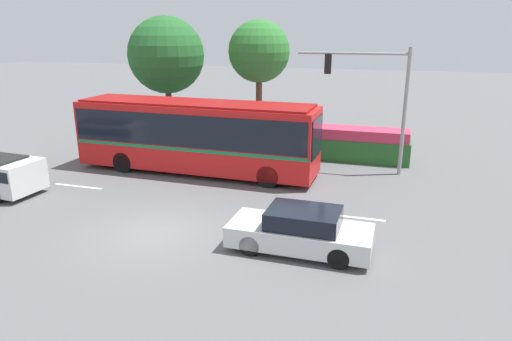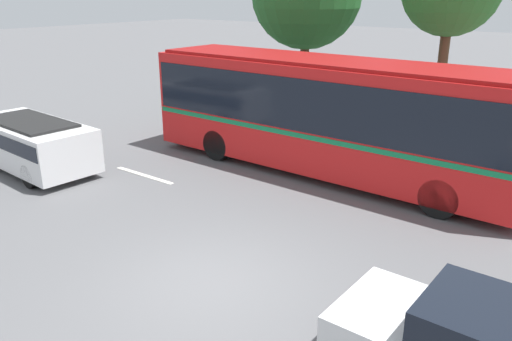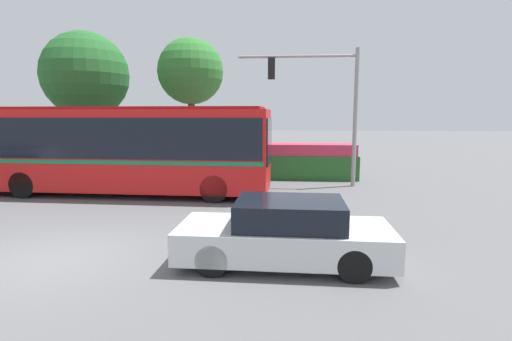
{
  "view_description": "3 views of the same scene",
  "coord_description": "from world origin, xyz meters",
  "views": [
    {
      "loc": [
        7.5,
        -12.76,
        6.64
      ],
      "look_at": [
        2.68,
        3.06,
        1.54
      ],
      "focal_mm": 32.19,
      "sensor_mm": 36.0,
      "label": 1
    },
    {
      "loc": [
        5.81,
        -6.24,
        5.26
      ],
      "look_at": [
        -1.13,
        2.94,
        1.2
      ],
      "focal_mm": 35.81,
      "sensor_mm": 36.0,
      "label": 2
    },
    {
      "loc": [
        5.04,
        -7.63,
        3.12
      ],
      "look_at": [
        3.97,
        5.39,
        1.21
      ],
      "focal_mm": 26.83,
      "sensor_mm": 36.0,
      "label": 3
    }
  ],
  "objects": [
    {
      "name": "lane_stripe_near",
      "position": [
        6.33,
        3.25,
        0.01
      ],
      "size": [
        2.4,
        0.16,
        0.01
      ],
      "primitive_type": "cube",
      "color": "silver",
      "rests_on": "ground"
    },
    {
      "name": "city_bus",
      "position": [
        -1.46,
        6.83,
        1.94
      ],
      "size": [
        11.72,
        2.85,
        3.41
      ],
      "rotation": [
        0.0,
        0.0,
        -0.02
      ],
      "color": "red",
      "rests_on": "ground"
    },
    {
      "name": "street_tree_left",
      "position": [
        -5.64,
        12.26,
        5.18
      ],
      "size": [
        4.48,
        4.48,
        7.44
      ],
      "color": "brown",
      "rests_on": "ground"
    },
    {
      "name": "traffic_light_pole",
      "position": [
        6.7,
        9.27,
        3.94
      ],
      "size": [
        5.14,
        0.24,
        5.91
      ],
      "rotation": [
        0.0,
        0.0,
        3.14
      ],
      "color": "gray",
      "rests_on": "ground"
    },
    {
      "name": "flowering_hedge",
      "position": [
        3.8,
        11.22,
        0.84
      ],
      "size": [
        9.28,
        1.59,
        1.71
      ],
      "color": "#286028",
      "rests_on": "ground"
    },
    {
      "name": "sedan_foreground",
      "position": [
        5.03,
        0.13,
        0.65
      ],
      "size": [
        4.46,
        1.88,
        1.37
      ],
      "rotation": [
        0.0,
        0.0,
        3.13
      ],
      "color": "silver",
      "rests_on": "ground"
    },
    {
      "name": "lane_stripe_mid",
      "position": [
        -5.6,
        3.25,
        0.01
      ],
      "size": [
        2.4,
        0.16,
        0.01
      ],
      "primitive_type": "cube",
      "color": "silver",
      "rests_on": "ground"
    },
    {
      "name": "street_tree_centre",
      "position": [
        -0.2,
        13.13,
        5.4
      ],
      "size": [
        3.53,
        3.53,
        7.2
      ],
      "color": "brown",
      "rests_on": "ground"
    },
    {
      "name": "ground_plane",
      "position": [
        0.0,
        0.0,
        0.0
      ],
      "size": [
        140.0,
        140.0,
        0.0
      ],
      "primitive_type": "plane",
      "color": "#5B5B5E"
    }
  ]
}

